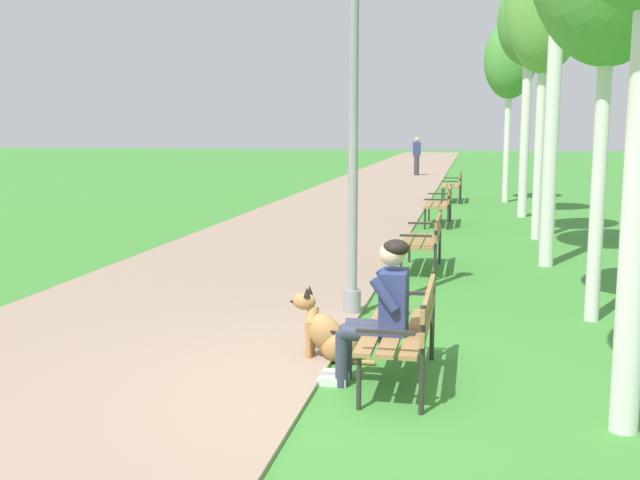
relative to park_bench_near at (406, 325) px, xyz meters
The scene contains 13 objects.
ground_plane 0.84m from the park_bench_near, 143.01° to the right, with size 120.00×120.00×0.00m, color #3D8433.
paved_path 23.77m from the park_bench_near, 96.83° to the left, with size 4.23×60.00×0.04m, color gray.
park_bench_near is the anchor object (origin of this frame).
park_bench_mid 5.09m from the park_bench_near, 91.89° to the left, with size 0.55×1.50×0.85m.
park_bench_far 10.39m from the park_bench_near, 90.98° to the left, with size 0.55×1.50×0.85m.
park_bench_furthest 15.65m from the park_bench_near, 90.19° to the left, with size 0.55×1.50×0.85m.
person_seated_on_near_bench 0.28m from the park_bench_near, 155.62° to the right, with size 0.74×0.49×1.25m.
dog_shepherd 0.91m from the park_bench_near, 149.74° to the left, with size 0.83×0.31×0.71m.
lamp_post_near 3.03m from the park_bench_near, 110.36° to the left, with size 0.24×0.24×4.71m.
birch_tree_fourth 9.72m from the park_bench_near, 78.97° to the left, with size 1.48×1.30×5.76m.
birch_tree_fifth 13.02m from the park_bench_near, 82.37° to the left, with size 1.45×1.39×5.57m.
birch_tree_sixth 16.25m from the park_bench_near, 85.02° to the left, with size 1.41×1.29×5.02m.
pedestrian_distant 26.41m from the park_bench_near, 94.19° to the left, with size 0.32×0.22×1.65m.
Camera 1 is at (1.06, -5.84, 2.18)m, focal length 42.62 mm.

